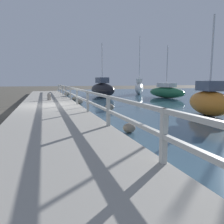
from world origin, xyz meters
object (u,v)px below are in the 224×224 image
at_px(sailboat_white, 139,88).
at_px(sailboat_green, 166,92).
at_px(mooring_bollard, 49,97).
at_px(sailboat_orange, 209,101).
at_px(sailboat_yellow, 210,88).
at_px(sailboat_black, 102,89).

height_order(sailboat_white, sailboat_green, sailboat_white).
distance_m(sailboat_white, sailboat_green, 6.68).
relative_size(mooring_bollard, sailboat_orange, 0.11).
distance_m(mooring_bollard, sailboat_yellow, 25.59).
bearing_deg(sailboat_black, sailboat_green, -43.71).
height_order(sailboat_yellow, sailboat_orange, sailboat_yellow).
height_order(mooring_bollard, sailboat_black, sailboat_black).
distance_m(mooring_bollard, sailboat_black, 8.88).
bearing_deg(sailboat_orange, sailboat_yellow, 58.12).
bearing_deg(sailboat_orange, sailboat_green, 79.05).
xyz_separation_m(sailboat_yellow, sailboat_orange, (-15.85, -17.85, 0.01)).
height_order(mooring_bollard, sailboat_yellow, sailboat_yellow).
xyz_separation_m(sailboat_black, sailboat_white, (5.75, 3.12, 0.02)).
xyz_separation_m(mooring_bollard, sailboat_yellow, (23.31, 10.56, 0.10)).
bearing_deg(sailboat_green, mooring_bollard, -176.51).
relative_size(sailboat_white, sailboat_orange, 1.51).
height_order(mooring_bollard, sailboat_white, sailboat_white).
xyz_separation_m(sailboat_white, sailboat_orange, (-4.01, -17.19, -0.13)).
relative_size(sailboat_green, sailboat_orange, 1.06).
bearing_deg(sailboat_white, sailboat_green, -67.21).
relative_size(sailboat_yellow, sailboat_orange, 1.40).
relative_size(sailboat_white, sailboat_yellow, 1.07).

